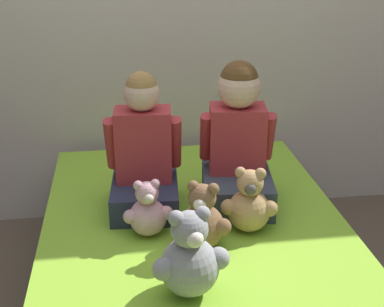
{
  "coord_description": "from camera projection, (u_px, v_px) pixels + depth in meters",
  "views": [
    {
      "loc": [
        -0.29,
        -1.91,
        1.63
      ],
      "look_at": [
        0.0,
        0.17,
        0.74
      ],
      "focal_mm": 50.0,
      "sensor_mm": 36.0,
      "label": 1
    }
  ],
  "objects": [
    {
      "name": "wall_behind_bed",
      "position": [
        170.0,
        3.0,
        2.89
      ],
      "size": [
        8.0,
        0.06,
        2.5
      ],
      "color": "beige",
      "rests_on": "ground_plane"
    },
    {
      "name": "bed",
      "position": [
        197.0,
        277.0,
        2.33
      ],
      "size": [
        1.31,
        1.91,
        0.46
      ],
      "color": "#473828",
      "rests_on": "ground_plane"
    },
    {
      "name": "child_on_left",
      "position": [
        144.0,
        155.0,
        2.35
      ],
      "size": [
        0.34,
        0.37,
        0.62
      ],
      "rotation": [
        0.0,
        0.0,
        -0.08
      ],
      "color": "#282D47",
      "rests_on": "bed"
    },
    {
      "name": "child_on_right",
      "position": [
        237.0,
        145.0,
        2.39
      ],
      "size": [
        0.36,
        0.43,
        0.65
      ],
      "rotation": [
        0.0,
        0.0,
        -0.13
      ],
      "color": "#384251",
      "rests_on": "bed"
    },
    {
      "name": "teddy_bear_held_by_left_child",
      "position": [
        148.0,
        212.0,
        2.18
      ],
      "size": [
        0.21,
        0.15,
        0.25
      ],
      "rotation": [
        0.0,
        0.0,
        0.08
      ],
      "color": "#DBA3B2",
      "rests_on": "bed"
    },
    {
      "name": "teddy_bear_held_by_right_child",
      "position": [
        249.0,
        204.0,
        2.2
      ],
      "size": [
        0.23,
        0.18,
        0.28
      ],
      "rotation": [
        0.0,
        0.0,
        -0.2
      ],
      "color": "tan",
      "rests_on": "bed"
    },
    {
      "name": "teddy_bear_between_children",
      "position": [
        203.0,
        220.0,
        2.09
      ],
      "size": [
        0.22,
        0.18,
        0.28
      ],
      "rotation": [
        0.0,
        0.0,
        -0.42
      ],
      "color": "brown",
      "rests_on": "bed"
    },
    {
      "name": "teddy_bear_at_foot_of_bed",
      "position": [
        190.0,
        259.0,
        1.81
      ],
      "size": [
        0.27,
        0.21,
        0.33
      ],
      "rotation": [
        0.0,
        0.0,
        0.19
      ],
      "color": "#939399",
      "rests_on": "bed"
    }
  ]
}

